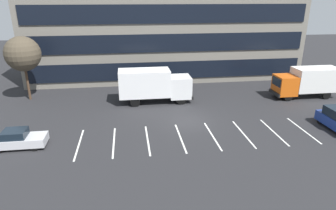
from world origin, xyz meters
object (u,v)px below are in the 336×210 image
box_truck_white (154,84)px  bare_tree (23,54)px  sedan_silver (18,139)px  box_truck_orange (307,81)px

box_truck_white → bare_tree: bearing=168.2°
sedan_silver → bare_tree: bare_tree is taller
sedan_silver → bare_tree: (-2.57, 12.00, 4.59)m
box_truck_orange → bare_tree: 32.56m
box_truck_orange → box_truck_white: bearing=177.9°
sedan_silver → bare_tree: 13.10m
box_truck_orange → bare_tree: (-32.19, 3.63, 3.32)m
box_truck_white → box_truck_orange: 18.01m
sedan_silver → box_truck_orange: bearing=15.8°
box_truck_white → bare_tree: bare_tree is taller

